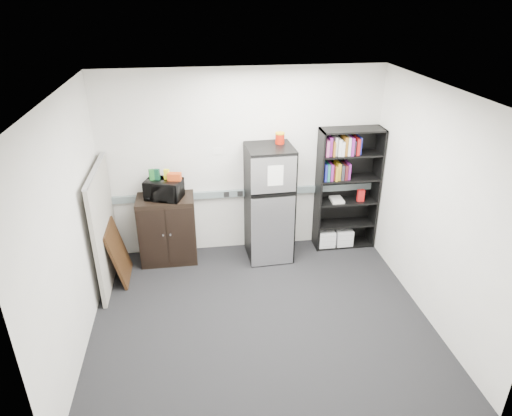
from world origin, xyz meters
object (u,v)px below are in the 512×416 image
Objects in this scene: bookshelf at (346,187)px; refrigerator at (269,204)px; microwave at (164,189)px; cubicle_partition at (104,227)px; cabinet at (168,229)px.

bookshelf is 1.19m from refrigerator.
bookshelf is 2.64m from microwave.
cubicle_partition is 3.32× the size of microwave.
cabinet is at bearing -178.57° from bookshelf.
cubicle_partition is at bearing -171.87° from bookshelf.
refrigerator is (1.46, -0.06, -0.28)m from microwave.
bookshelf is 1.87× the size of cabinet.
bookshelf is 1.10× the size of refrigerator.
bookshelf reaches higher than refrigerator.
cabinet is 2.03× the size of microwave.
cubicle_partition reaches higher than cabinet.
refrigerator is at bearing -172.90° from bookshelf.
bookshelf is 3.80× the size of microwave.
cabinet is at bearing 28.44° from cubicle_partition.
microwave is 0.29× the size of refrigerator.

